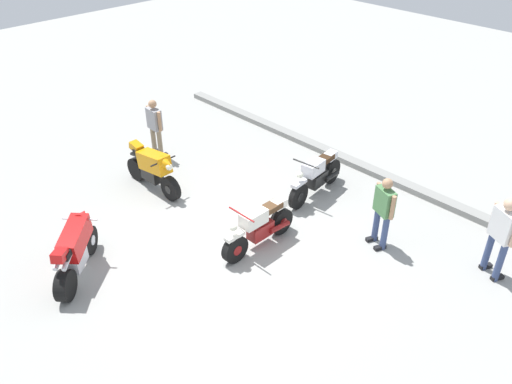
{
  "coord_description": "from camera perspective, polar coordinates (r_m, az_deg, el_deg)",
  "views": [
    {
      "loc": [
        6.43,
        -5.7,
        6.93
      ],
      "look_at": [
        -0.44,
        1.0,
        0.75
      ],
      "focal_mm": 36.61,
      "sensor_mm": 36.0,
      "label": 1
    }
  ],
  "objects": [
    {
      "name": "ground_plane",
      "position": [
        11.04,
        -2.14,
        -6.13
      ],
      "size": [
        40.0,
        40.0,
        0.0
      ],
      "primitive_type": "plane",
      "color": "#9E9E99"
    },
    {
      "name": "curb_edge",
      "position": [
        13.94,
        11.94,
        2.57
      ],
      "size": [
        14.0,
        0.3,
        0.15
      ],
      "primitive_type": "cube",
      "color": "gray",
      "rests_on": "ground"
    },
    {
      "name": "motorcycle_silver_cruiser",
      "position": [
        12.52,
        6.63,
        1.77
      ],
      "size": [
        0.7,
        2.09,
        1.09
      ],
      "rotation": [
        0.0,
        0.0,
        4.83
      ],
      "color": "black",
      "rests_on": "ground"
    },
    {
      "name": "person_in_white_shirt",
      "position": [
        10.78,
        25.25,
        -4.0
      ],
      "size": [
        0.64,
        0.48,
        1.78
      ],
      "rotation": [
        0.0,
        0.0,
        1.1
      ],
      "color": "#384772",
      "rests_on": "ground"
    },
    {
      "name": "motorcycle_cream_vintage",
      "position": [
        10.79,
        0.36,
        -3.86
      ],
      "size": [
        0.7,
        1.95,
        1.07
      ],
      "rotation": [
        0.0,
        0.0,
        4.72
      ],
      "color": "black",
      "rests_on": "ground"
    },
    {
      "name": "person_in_green_shirt",
      "position": [
        10.91,
        13.75,
        -1.77
      ],
      "size": [
        0.62,
        0.44,
        1.62
      ],
      "rotation": [
        0.0,
        0.0,
        4.32
      ],
      "color": "#384772",
      "rests_on": "ground"
    },
    {
      "name": "person_in_gray_shirt",
      "position": [
        14.26,
        -10.99,
        7.22
      ],
      "size": [
        0.64,
        0.32,
        1.62
      ],
      "rotation": [
        0.0,
        0.0,
        1.52
      ],
      "color": "gray",
      "rests_on": "ground"
    },
    {
      "name": "motorcycle_red_sportbike",
      "position": [
        10.63,
        -19.14,
        -5.93
      ],
      "size": [
        1.46,
        1.57,
        1.14
      ],
      "rotation": [
        0.0,
        0.0,
        2.31
      ],
      "color": "black",
      "rests_on": "ground"
    },
    {
      "name": "motorcycle_orange_sportbike",
      "position": [
        12.86,
        -11.21,
        2.59
      ],
      "size": [
        1.95,
        0.7,
        1.14
      ],
      "rotation": [
        0.0,
        0.0,
        0.02
      ],
      "color": "black",
      "rests_on": "ground"
    }
  ]
}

